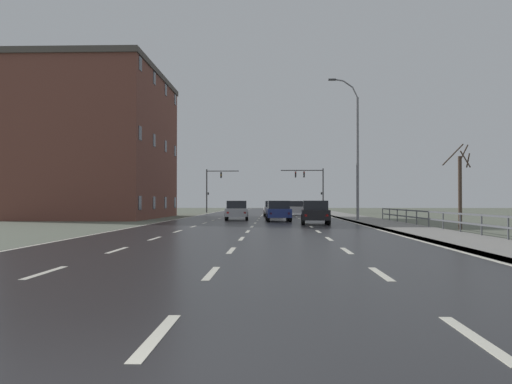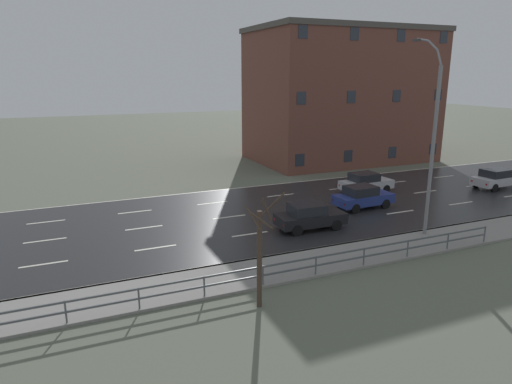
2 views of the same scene
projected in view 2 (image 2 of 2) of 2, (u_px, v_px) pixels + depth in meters
name	position (u px, v px, depth m)	size (l,w,h in m)	color
ground_plane	(452.00, 189.00, 36.48)	(160.00, 160.00, 0.12)	#5B6051
guardrail	(139.00, 295.00, 17.53)	(0.07, 36.77, 1.00)	#515459
street_lamp_midground	(432.00, 142.00, 24.68)	(2.28, 0.24, 10.83)	slate
car_distant	(363.00, 197.00, 31.03)	(2.00, 4.18, 1.57)	navy
car_far_left	(310.00, 216.00, 26.83)	(1.96, 4.16, 1.57)	black
car_mid_centre	(496.00, 178.00, 36.43)	(2.00, 4.19, 1.57)	#B7B7BC
car_far_right	(366.00, 183.00, 35.03)	(2.00, 4.18, 1.57)	#B7B7BC
brick_building	(341.00, 95.00, 47.42)	(11.37, 18.23, 13.41)	brown
bare_tree_mid	(260.00, 254.00, 17.53)	(1.35, 1.41, 4.72)	#423328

